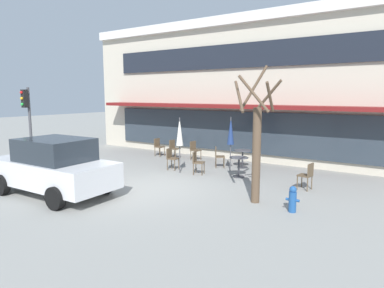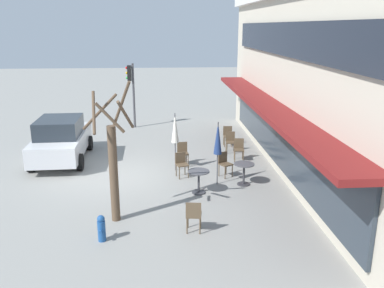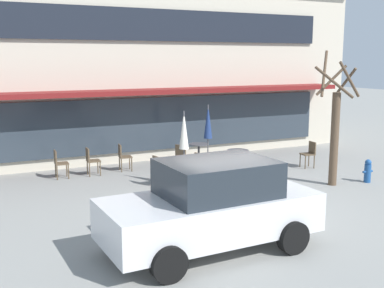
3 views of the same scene
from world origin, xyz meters
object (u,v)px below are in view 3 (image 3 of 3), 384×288
at_px(cafe_chair_1, 182,155).
at_px(cafe_chair_2, 160,168).
at_px(cafe_chair_0, 91,159).
at_px(street_tree, 335,127).
at_px(cafe_table_streetside, 238,158).
at_px(patio_umbrella_cream_folded, 208,122).
at_px(parked_sedan, 212,206).
at_px(cafe_chair_5, 123,155).
at_px(cafe_chair_4, 59,162).
at_px(cafe_chair_3, 309,152).
at_px(fire_hydrant, 368,171).
at_px(patio_umbrella_green_folded, 184,131).
at_px(cafe_chair_6, 202,165).
at_px(cafe_table_near_wall, 199,151).

bearing_deg(cafe_chair_1, cafe_chair_2, -133.96).
bearing_deg(cafe_chair_0, street_tree, -34.75).
bearing_deg(cafe_table_streetside, patio_umbrella_cream_folded, 135.99).
bearing_deg(parked_sedan, cafe_chair_5, 86.08).
xyz_separation_m(cafe_chair_2, street_tree, (4.62, -2.10, 1.19)).
bearing_deg(cafe_chair_5, street_tree, -41.39).
relative_size(cafe_table_streetside, cafe_chair_4, 0.85).
relative_size(cafe_chair_3, cafe_chair_4, 1.00).
height_order(cafe_chair_0, street_tree, street_tree).
bearing_deg(fire_hydrant, cafe_chair_0, 148.45).
bearing_deg(patio_umbrella_green_folded, cafe_chair_3, 3.88).
bearing_deg(cafe_chair_2, cafe_chair_4, 138.72).
height_order(cafe_chair_0, cafe_chair_6, same).
relative_size(patio_umbrella_green_folded, parked_sedan, 0.52).
xyz_separation_m(cafe_chair_3, parked_sedan, (-6.36, -4.87, 0.35)).
bearing_deg(parked_sedan, cafe_chair_3, 37.44).
height_order(cafe_table_near_wall, cafe_chair_5, cafe_chair_5).
distance_m(cafe_table_streetside, cafe_chair_1, 1.83).
bearing_deg(patio_umbrella_cream_folded, patio_umbrella_green_folded, -137.34).
distance_m(patio_umbrella_cream_folded, cafe_chair_3, 3.68).
bearing_deg(cafe_table_streetside, street_tree, -55.03).
xyz_separation_m(cafe_chair_1, cafe_chair_6, (-0.06, -1.55, 0.00)).
distance_m(cafe_chair_6, parked_sedan, 5.23).
distance_m(cafe_chair_0, fire_hydrant, 8.53).
distance_m(parked_sedan, fire_hydrant, 7.12).
xyz_separation_m(cafe_table_near_wall, cafe_table_streetside, (0.61, -1.60, 0.00)).
relative_size(cafe_chair_3, parked_sedan, 0.21).
bearing_deg(cafe_chair_5, patio_umbrella_cream_folded, -25.59).
relative_size(cafe_chair_5, parked_sedan, 0.21).
height_order(cafe_chair_1, cafe_chair_5, same).
xyz_separation_m(cafe_chair_1, cafe_chair_5, (-1.76, 0.85, 0.00)).
relative_size(patio_umbrella_cream_folded, cafe_chair_2, 2.47).
relative_size(cafe_chair_4, fire_hydrant, 1.26).
bearing_deg(cafe_chair_5, cafe_chair_3, -21.14).
distance_m(cafe_chair_0, cafe_chair_6, 3.59).
bearing_deg(cafe_chair_6, patio_umbrella_green_folded, -163.78).
relative_size(cafe_table_near_wall, fire_hydrant, 1.08).
bearing_deg(cafe_chair_1, patio_umbrella_cream_folded, -25.17).
xyz_separation_m(patio_umbrella_cream_folded, cafe_chair_2, (-2.16, -1.08, -1.10)).
relative_size(cafe_chair_4, parked_sedan, 0.21).
distance_m(cafe_chair_2, cafe_chair_5, 2.32).
bearing_deg(cafe_chair_1, cafe_chair_5, 154.22).
height_order(cafe_chair_2, parked_sedan, parked_sedan).
distance_m(cafe_chair_0, cafe_chair_5, 1.12).
bearing_deg(cafe_table_near_wall, cafe_chair_5, 173.37).
bearing_deg(cafe_chair_3, cafe_table_streetside, 172.20).
bearing_deg(street_tree, parked_sedan, -153.40).
relative_size(cafe_table_near_wall, cafe_chair_2, 0.85).
xyz_separation_m(patio_umbrella_cream_folded, fire_hydrant, (3.63, -3.42, -1.27)).
distance_m(cafe_table_streetside, patio_umbrella_cream_folded, 1.50).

